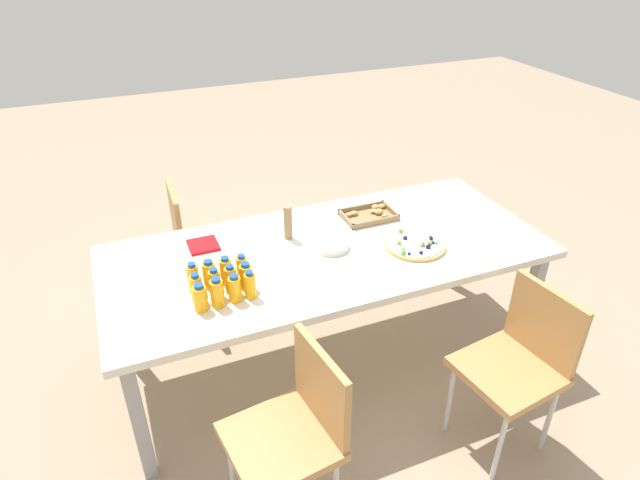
{
  "coord_description": "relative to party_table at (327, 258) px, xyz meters",
  "views": [
    {
      "loc": [
        -0.95,
        -2.19,
        2.22
      ],
      "look_at": [
        -0.01,
        0.07,
        0.76
      ],
      "focal_mm": 30.61,
      "sensor_mm": 36.0,
      "label": 1
    }
  ],
  "objects": [
    {
      "name": "juice_bottle_1",
      "position": [
        -0.63,
        -0.25,
        0.13
      ],
      "size": [
        0.06,
        0.06,
        0.14
      ],
      "color": "#FAAC14",
      "rests_on": "party_table"
    },
    {
      "name": "juice_bottle_8",
      "position": [
        -0.7,
        -0.1,
        0.13
      ],
      "size": [
        0.05,
        0.05,
        0.15
      ],
      "color": "#FAAB14",
      "rests_on": "party_table"
    },
    {
      "name": "juice_bottle_10",
      "position": [
        -0.55,
        -0.1,
        0.12
      ],
      "size": [
        0.06,
        0.06,
        0.14
      ],
      "color": "#F9B014",
      "rests_on": "party_table"
    },
    {
      "name": "juice_bottle_0",
      "position": [
        -0.7,
        -0.25,
        0.12
      ],
      "size": [
        0.06,
        0.06,
        0.13
      ],
      "color": "#F9AA14",
      "rests_on": "party_table"
    },
    {
      "name": "snack_tray",
      "position": [
        0.36,
        0.23,
        0.07
      ],
      "size": [
        0.29,
        0.2,
        0.04
      ],
      "color": "olive",
      "rests_on": "party_table"
    },
    {
      "name": "juice_bottle_7",
      "position": [
        -0.48,
        -0.17,
        0.12
      ],
      "size": [
        0.06,
        0.06,
        0.14
      ],
      "color": "#F8AD14",
      "rests_on": "party_table"
    },
    {
      "name": "chair_far_left",
      "position": [
        -0.53,
        0.81,
        -0.18
      ],
      "size": [
        0.41,
        0.41,
        0.83
      ],
      "rotation": [
        0.0,
        0.0,
        -1.6
      ],
      "color": "#B7844C",
      "rests_on": "ground_plane"
    },
    {
      "name": "juice_bottle_9",
      "position": [
        -0.63,
        -0.1,
        0.12
      ],
      "size": [
        0.06,
        0.06,
        0.14
      ],
      "color": "#F8AD14",
      "rests_on": "party_table"
    },
    {
      "name": "fruit_pizza",
      "position": [
        0.43,
        -0.15,
        0.07
      ],
      "size": [
        0.32,
        0.32,
        0.05
      ],
      "color": "tan",
      "rests_on": "party_table"
    },
    {
      "name": "plate_stack",
      "position": [
        0.02,
        -0.01,
        0.07
      ],
      "size": [
        0.17,
        0.17,
        0.03
      ],
      "color": "silver",
      "rests_on": "party_table"
    },
    {
      "name": "juice_bottle_3",
      "position": [
        -0.48,
        -0.25,
        0.12
      ],
      "size": [
        0.05,
        0.05,
        0.14
      ],
      "color": "#FAAD14",
      "rests_on": "party_table"
    },
    {
      "name": "juice_bottle_11",
      "position": [
        -0.48,
        -0.1,
        0.12
      ],
      "size": [
        0.05,
        0.05,
        0.13
      ],
      "color": "#F8AA14",
      "rests_on": "party_table"
    },
    {
      "name": "chair_near_left",
      "position": [
        -0.48,
        -0.81,
        -0.18
      ],
      "size": [
        0.45,
        0.45,
        0.83
      ],
      "rotation": [
        0.0,
        0.0,
        1.7
      ],
      "color": "#B7844C",
      "rests_on": "ground_plane"
    },
    {
      "name": "juice_bottle_4",
      "position": [
        -0.71,
        -0.18,
        0.12
      ],
      "size": [
        0.05,
        0.05,
        0.14
      ],
      "color": "#FBAE14",
      "rests_on": "party_table"
    },
    {
      "name": "cardboard_tube",
      "position": [
        -0.15,
        0.18,
        0.15
      ],
      "size": [
        0.04,
        0.04,
        0.19
      ],
      "primitive_type": "cylinder",
      "color": "#9E7A56",
      "rests_on": "party_table"
    },
    {
      "name": "juice_bottle_2",
      "position": [
        -0.55,
        -0.25,
        0.12
      ],
      "size": [
        0.06,
        0.06,
        0.13
      ],
      "color": "#F9AD14",
      "rests_on": "party_table"
    },
    {
      "name": "juice_bottle_5",
      "position": [
        -0.62,
        -0.18,
        0.13
      ],
      "size": [
        0.05,
        0.05,
        0.15
      ],
      "color": "#F9AF14",
      "rests_on": "party_table"
    },
    {
      "name": "party_table",
      "position": [
        0.0,
        0.0,
        0.0
      ],
      "size": [
        2.26,
        0.98,
        0.74
      ],
      "color": "silver",
      "rests_on": "ground_plane"
    },
    {
      "name": "ground_plane",
      "position": [
        0.0,
        0.0,
        -0.68
      ],
      "size": [
        12.0,
        12.0,
        0.0
      ],
      "primitive_type": "plane",
      "color": "gray"
    },
    {
      "name": "juice_bottle_6",
      "position": [
        -0.55,
        -0.18,
        0.13
      ],
      "size": [
        0.05,
        0.05,
        0.14
      ],
      "color": "#F9AC14",
      "rests_on": "party_table"
    },
    {
      "name": "napkin_stack",
      "position": [
        -0.59,
        0.27,
        0.07
      ],
      "size": [
        0.15,
        0.15,
        0.02
      ],
      "primitive_type": "cube",
      "color": "red",
      "rests_on": "party_table"
    },
    {
      "name": "chair_near_right",
      "position": [
        0.59,
        -0.84,
        -0.18
      ],
      "size": [
        0.45,
        0.45,
        0.83
      ],
      "rotation": [
        0.0,
        0.0,
        1.71
      ],
      "color": "#B7844C",
      "rests_on": "ground_plane"
    }
  ]
}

